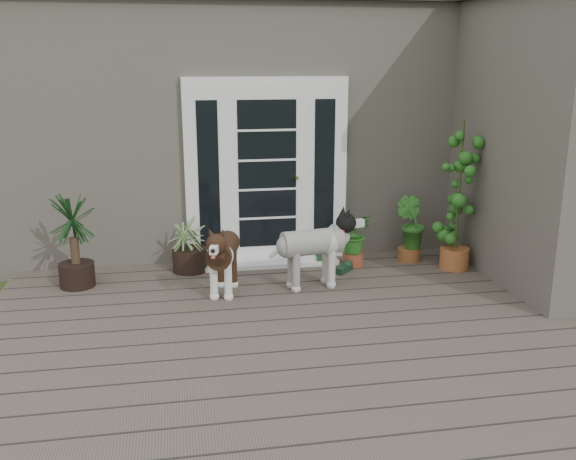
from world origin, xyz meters
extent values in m
cube|color=#6B5B4C|center=(0.00, 0.40, 0.06)|extent=(6.20, 4.60, 0.12)
cube|color=#665E54|center=(0.00, 4.65, 1.55)|extent=(7.40, 4.00, 3.10)
cube|color=#2D2826|center=(0.00, 4.65, 3.20)|extent=(7.60, 4.20, 0.20)
cube|color=#665E54|center=(2.90, 1.50, 1.55)|extent=(1.60, 2.40, 3.10)
cube|color=white|center=(-0.20, 2.60, 1.19)|extent=(1.90, 0.14, 2.15)
cube|color=white|center=(-0.20, 2.40, 0.14)|extent=(1.60, 0.40, 0.05)
imported|color=#164C15|center=(0.74, 2.16, 0.39)|extent=(0.59, 0.59, 0.54)
imported|color=#235217|center=(1.46, 2.24, 0.40)|extent=(0.53, 0.53, 0.56)
imported|color=#215719|center=(2.28, 2.32, 0.37)|extent=(0.44, 0.44, 0.50)
camera|label=1|loc=(-1.24, -4.61, 2.43)|focal=39.27mm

